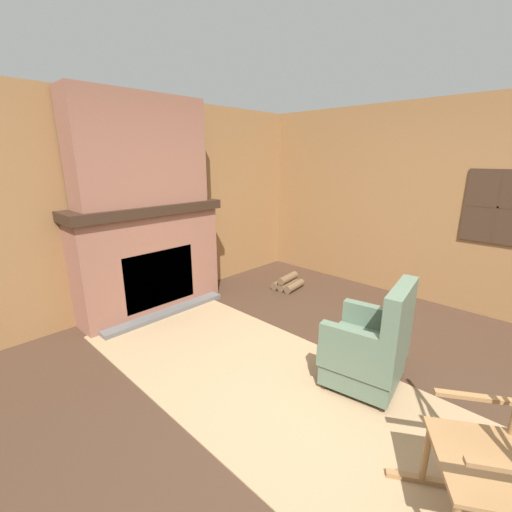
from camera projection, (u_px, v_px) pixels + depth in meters
ground_plane at (315, 398)px, 2.76m from camera, size 14.00×14.00×0.00m
wood_panel_wall_left at (136, 207)px, 4.22m from camera, size 0.06×5.99×2.57m
wood_panel_wall_back at (445, 206)px, 4.29m from camera, size 5.99×0.09×2.57m
fireplace_hearth at (151, 259)px, 4.22m from camera, size 0.64×1.87×1.34m
chimney_breast at (140, 151)px, 3.87m from camera, size 0.38×1.56×1.22m
area_rug at (263, 379)px, 2.99m from camera, size 3.78×1.61×0.01m
armchair at (370, 348)px, 2.82m from camera, size 0.68×0.70×0.94m
rocking_chair at (498, 463)px, 1.66m from camera, size 0.94×0.84×1.34m
firewood_stack at (288, 283)px, 5.08m from camera, size 0.39×0.44×0.21m
oil_lamp_vase at (105, 199)px, 3.74m from camera, size 0.13×0.13×0.29m
storage_case at (178, 195)px, 4.39m from camera, size 0.16×0.25×0.15m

